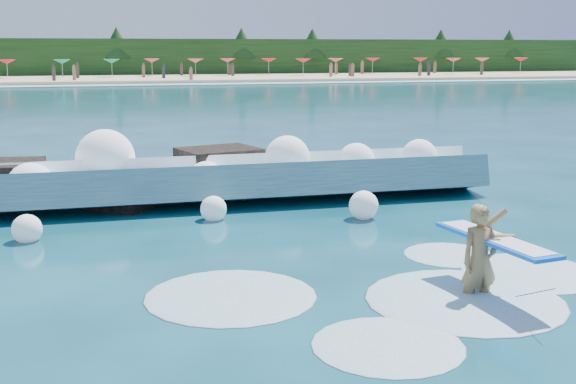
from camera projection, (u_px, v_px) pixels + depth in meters
name	position (u px, v px, depth m)	size (l,w,h in m)	color
ground	(228.00, 297.00, 11.23)	(200.00, 200.00, 0.00)	#083440
beach	(111.00, 79.00, 85.11)	(140.00, 20.00, 0.40)	tan
wet_band	(113.00, 85.00, 74.72)	(140.00, 5.00, 0.08)	silver
treeline	(108.00, 58.00, 94.13)	(140.00, 4.00, 5.00)	black
breaking_wave	(165.00, 183.00, 17.93)	(16.44, 2.63, 1.42)	teal
rock_cluster	(101.00, 184.00, 18.19)	(8.16, 3.34, 1.39)	black
surfer_with_board	(483.00, 256.00, 11.13)	(1.06, 2.94, 1.77)	olive
wave_spray	(134.00, 169.00, 17.56)	(14.61, 4.60, 1.88)	white
surf_foam	(419.00, 295.00, 11.32)	(8.68, 5.49, 0.15)	silver
beach_umbrellas	(108.00, 61.00, 86.39)	(113.97, 6.95, 0.50)	#147E67
beachgoers	(13.00, 73.00, 79.77)	(87.98, 12.96, 1.93)	#3F332D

